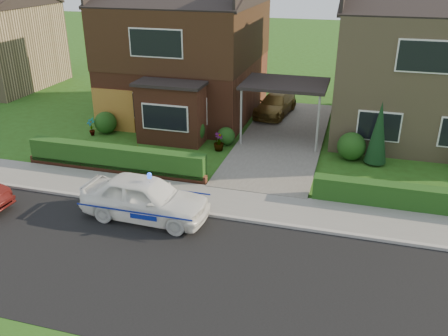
% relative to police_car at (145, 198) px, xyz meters
% --- Properties ---
extents(ground, '(120.00, 120.00, 0.00)m').
position_rel_police_car_xyz_m(ground, '(3.11, -2.40, -0.73)').
color(ground, '#264B14').
rests_on(ground, ground).
extents(road, '(60.00, 6.00, 0.02)m').
position_rel_police_car_xyz_m(road, '(3.11, -2.40, -0.73)').
color(road, black).
rests_on(road, ground).
extents(kerb, '(60.00, 0.16, 0.12)m').
position_rel_police_car_xyz_m(kerb, '(3.11, 0.65, -0.67)').
color(kerb, '#9E9993').
rests_on(kerb, ground).
extents(sidewalk, '(60.00, 2.00, 0.10)m').
position_rel_police_car_xyz_m(sidewalk, '(3.11, 1.70, -0.68)').
color(sidewalk, slate).
rests_on(sidewalk, ground).
extents(driveway, '(3.80, 12.00, 0.12)m').
position_rel_police_car_xyz_m(driveway, '(3.11, 8.60, -0.67)').
color(driveway, '#666059').
rests_on(driveway, ground).
extents(house_left, '(7.50, 9.53, 7.25)m').
position_rel_police_car_xyz_m(house_left, '(-2.67, 11.50, 3.08)').
color(house_left, brown).
rests_on(house_left, ground).
extents(house_right, '(7.50, 8.06, 7.25)m').
position_rel_police_car_xyz_m(house_right, '(8.91, 11.59, 2.94)').
color(house_right, '#927E5A').
rests_on(house_right, ground).
extents(carport_link, '(3.80, 3.00, 2.77)m').
position_rel_police_car_xyz_m(carport_link, '(3.11, 8.55, 1.93)').
color(carport_link, black).
rests_on(carport_link, ground).
extents(garage_door, '(2.20, 0.10, 2.10)m').
position_rel_police_car_xyz_m(garage_door, '(-5.13, 7.56, 0.32)').
color(garage_door, '#925820').
rests_on(garage_door, ground).
extents(dwarf_wall, '(7.70, 0.25, 0.36)m').
position_rel_police_car_xyz_m(dwarf_wall, '(-2.69, 2.90, -0.55)').
color(dwarf_wall, brown).
rests_on(dwarf_wall, ground).
extents(hedge_left, '(7.50, 0.55, 0.90)m').
position_rel_police_car_xyz_m(hedge_left, '(-2.69, 3.05, -0.73)').
color(hedge_left, '#163510').
rests_on(hedge_left, ground).
extents(hedge_right, '(7.50, 0.55, 0.80)m').
position_rel_police_car_xyz_m(hedge_right, '(8.91, 2.95, -0.73)').
color(hedge_right, '#163510').
rests_on(hedge_right, ground).
extents(shrub_left_far, '(1.08, 1.08, 1.08)m').
position_rel_police_car_xyz_m(shrub_left_far, '(-5.39, 7.10, -0.19)').
color(shrub_left_far, '#163510').
rests_on(shrub_left_far, ground).
extents(shrub_left_mid, '(1.32, 1.32, 1.32)m').
position_rel_police_car_xyz_m(shrub_left_mid, '(-0.89, 6.90, -0.07)').
color(shrub_left_mid, '#163510').
rests_on(shrub_left_mid, ground).
extents(shrub_left_near, '(0.84, 0.84, 0.84)m').
position_rel_police_car_xyz_m(shrub_left_near, '(0.71, 7.20, -0.31)').
color(shrub_left_near, '#163510').
rests_on(shrub_left_near, ground).
extents(shrub_right_near, '(1.20, 1.20, 1.20)m').
position_rel_police_car_xyz_m(shrub_right_near, '(6.31, 7.00, -0.13)').
color(shrub_right_near, '#163510').
rests_on(shrub_right_near, ground).
extents(conifer_a, '(0.90, 0.90, 2.60)m').
position_rel_police_car_xyz_m(conifer_a, '(7.31, 6.80, 0.57)').
color(conifer_a, black).
rests_on(conifer_a, ground).
extents(police_car, '(3.92, 4.32, 1.62)m').
position_rel_police_car_xyz_m(police_car, '(0.00, 0.00, 0.00)').
color(police_car, white).
rests_on(police_car, ground).
extents(driveway_car, '(2.05, 4.00, 1.11)m').
position_rel_police_car_xyz_m(driveway_car, '(2.11, 12.10, -0.05)').
color(driveway_car, brown).
rests_on(driveway_car, driveway).
extents(potted_plant_a, '(0.53, 0.44, 0.86)m').
position_rel_police_car_xyz_m(potted_plant_a, '(-5.89, 6.60, -0.30)').
color(potted_plant_a, gray).
rests_on(potted_plant_a, ground).
extents(potted_plant_b, '(0.57, 0.55, 0.81)m').
position_rel_police_car_xyz_m(potted_plant_b, '(-2.34, 3.97, -0.32)').
color(potted_plant_b, gray).
rests_on(potted_plant_b, ground).
extents(potted_plant_c, '(0.55, 0.55, 0.82)m').
position_rel_police_car_xyz_m(potted_plant_c, '(0.61, 6.38, -0.32)').
color(potted_plant_c, gray).
rests_on(potted_plant_c, ground).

